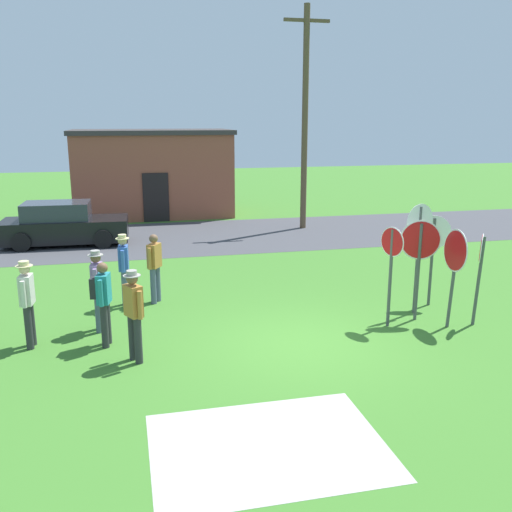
{
  "coord_description": "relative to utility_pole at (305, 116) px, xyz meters",
  "views": [
    {
      "loc": [
        -3.21,
        -10.05,
        4.37
      ],
      "look_at": [
        -0.37,
        2.19,
        1.3
      ],
      "focal_mm": 39.68,
      "sensor_mm": 36.0,
      "label": 1
    }
  ],
  "objects": [
    {
      "name": "person_in_teal",
      "position": [
        -7.69,
        -10.04,
        -3.47
      ],
      "size": [
        0.32,
        0.57,
        1.74
      ],
      "color": "#4C5670",
      "rests_on": "ground"
    },
    {
      "name": "stop_sign_leaning_left",
      "position": [
        -0.37,
        -11.51,
        -2.99
      ],
      "size": [
        0.17,
        0.91,
        2.14
      ],
      "color": "#474C4C",
      "rests_on": "ground"
    },
    {
      "name": "concrete_path",
      "position": [
        -5.3,
        -15.06,
        -4.46
      ],
      "size": [
        3.2,
        2.4,
        0.01
      ],
      "primitive_type": "cube",
      "color": "#ADAAA3",
      "rests_on": "ground"
    },
    {
      "name": "person_with_sunhat",
      "position": [
        -8.97,
        -10.65,
        -3.47
      ],
      "size": [
        0.31,
        0.57,
        1.74
      ],
      "color": "#2D2D33",
      "rests_on": "ground"
    },
    {
      "name": "stop_sign_rear_right",
      "position": [
        -0.05,
        -10.08,
        -2.97
      ],
      "size": [
        0.74,
        0.31,
        2.18
      ],
      "color": "#474C4C",
      "rests_on": "ground"
    },
    {
      "name": "stop_sign_far_back",
      "position": [
        -0.67,
        -10.51,
        -2.72
      ],
      "size": [
        0.75,
        0.24,
        2.53
      ],
      "color": "#474C4C",
      "rests_on": "ground"
    },
    {
      "name": "person_in_dark_shirt",
      "position": [
        -6.42,
        -8.39,
        -3.51
      ],
      "size": [
        0.37,
        0.5,
        1.69
      ],
      "color": "#4C5670",
      "rests_on": "ground"
    },
    {
      "name": "stop_sign_center_cluster",
      "position": [
        -0.88,
        -10.95,
        -2.9
      ],
      "size": [
        0.84,
        0.31,
        2.26
      ],
      "color": "#474C4C",
      "rests_on": "ground"
    },
    {
      "name": "ground_plane",
      "position": [
        -3.81,
        -11.69,
        -4.46
      ],
      "size": [
        80.0,
        80.0,
        0.0
      ],
      "primitive_type": "plane",
      "color": "#3D7528"
    },
    {
      "name": "street_asphalt",
      "position": [
        -3.81,
        -0.81,
        -4.45
      ],
      "size": [
        60.0,
        6.4,
        0.01
      ],
      "primitive_type": "cube",
      "color": "#424247",
      "rests_on": "ground"
    },
    {
      "name": "stop_sign_low_front",
      "position": [
        0.23,
        -11.53,
        -3.11
      ],
      "size": [
        0.41,
        0.51,
        2.02
      ],
      "color": "#474C4C",
      "rests_on": "ground"
    },
    {
      "name": "stop_sign_tallest",
      "position": [
        -1.65,
        -11.18,
        -3.01
      ],
      "size": [
        0.23,
        0.6,
        2.18
      ],
      "color": "#474C4C",
      "rests_on": "ground"
    },
    {
      "name": "utility_pole",
      "position": [
        0.0,
        0.0,
        0.0
      ],
      "size": [
        1.8,
        0.24,
        8.55
      ],
      "color": "brown",
      "rests_on": "ground"
    },
    {
      "name": "person_near_signs",
      "position": [
        -7.55,
        -10.89,
        -3.48
      ],
      "size": [
        0.41,
        0.56,
        1.69
      ],
      "color": "#2D2D33",
      "rests_on": "ground"
    },
    {
      "name": "building_background",
      "position": [
        -5.74,
        4.71,
        -2.52
      ],
      "size": [
        7.12,
        4.03,
        3.87
      ],
      "color": "brown",
      "rests_on": "ground"
    },
    {
      "name": "person_in_blue",
      "position": [
        -7.14,
        -8.49,
        -3.47
      ],
      "size": [
        0.32,
        0.57,
        1.74
      ],
      "color": "#4C5670",
      "rests_on": "ground"
    },
    {
      "name": "parked_car_on_street",
      "position": [
        -9.21,
        -1.07,
        -3.77
      ],
      "size": [
        4.36,
        2.13,
        1.51
      ],
      "color": "black",
      "rests_on": "ground"
    },
    {
      "name": "person_on_left",
      "position": [
        -6.98,
        -11.8,
        -3.47
      ],
      "size": [
        0.36,
        0.52,
        1.74
      ],
      "color": "#2D2D33",
      "rests_on": "ground"
    }
  ]
}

